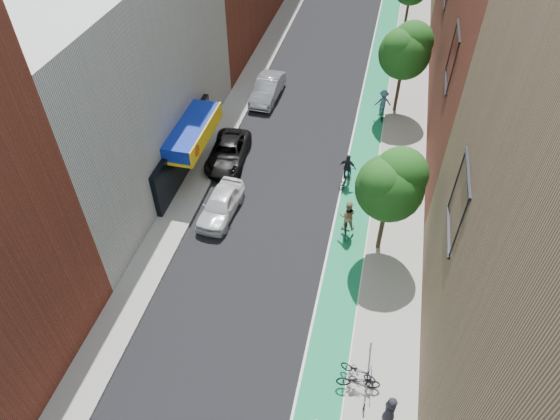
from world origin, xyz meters
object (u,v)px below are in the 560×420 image
Objects in this scene: cyclist_lane_far at (382,105)px; pedestrian at (390,410)px; parked_car_silver at (267,89)px; parked_car_black at (228,152)px; parked_car_white at (221,204)px; cyclist_lane_near at (347,220)px; cyclist_lane_mid at (347,173)px.

cyclist_lane_far is 22.46m from pedestrian.
parked_car_black is at bearing -92.10° from parked_car_silver.
cyclist_lane_near is (7.24, 0.10, 0.24)m from parked_car_white.
cyclist_lane_mid is 14.87m from pedestrian.
parked_car_white is 5.00m from parked_car_black.
parked_car_silver is at bearing 81.99° from parked_car_black.
parked_car_silver is at bearing -157.75° from pedestrian.
cyclist_lane_far reaches higher than parked_car_black.
parked_car_white is at bearing 44.25° from cyclist_lane_mid.
parked_car_white is at bearing -85.78° from parked_car_silver.
cyclist_lane_far is 1.40× the size of pedestrian.
cyclist_lane_near reaches higher than cyclist_lane_mid.
cyclist_lane_mid is 8.08m from cyclist_lane_far.
cyclist_lane_mid is at bearing 67.13° from cyclist_lane_far.
parked_car_black is 9.60m from cyclist_lane_near.
parked_car_white is at bearing -81.31° from parked_car_black.
cyclist_lane_mid is 1.36× the size of pedestrian.
parked_car_silver reaches higher than parked_car_black.
parked_car_white is 13.03m from parked_car_silver.
parked_car_white is 0.88× the size of parked_car_black.
cyclist_lane_near reaches higher than parked_car_black.
cyclist_lane_near is at bearing 73.29° from cyclist_lane_far.
cyclist_lane_near reaches higher than parked_car_silver.
parked_car_white reaches higher than parked_car_black.
cyclist_lane_near is 1.44× the size of pedestrian.
parked_car_white is 7.25m from cyclist_lane_near.
parked_car_white is 8.00m from cyclist_lane_mid.
pedestrian is (2.10, -22.37, -0.07)m from cyclist_lane_far.
pedestrian reaches higher than parked_car_silver.
parked_car_silver is at bearing 95.45° from parked_car_white.
parked_car_white is at bearing -6.66° from cyclist_lane_near.
cyclist_lane_far is at bearing -2.72° from parked_car_silver.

